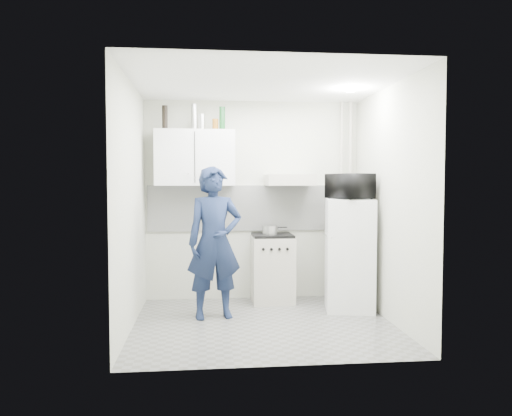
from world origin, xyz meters
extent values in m
plane|color=slate|center=(0.00, 0.00, 0.00)|extent=(2.80, 2.80, 0.00)
plane|color=white|center=(0.00, 0.00, 2.60)|extent=(2.80, 2.80, 0.00)
plane|color=beige|center=(0.00, 1.25, 1.30)|extent=(2.80, 0.00, 2.80)
plane|color=beige|center=(-1.40, 0.00, 1.30)|extent=(0.00, 2.60, 2.60)
plane|color=beige|center=(1.40, 0.00, 1.30)|extent=(0.00, 2.60, 2.60)
imported|color=#15203E|center=(-0.52, 0.32, 0.86)|extent=(0.69, 0.52, 1.72)
cube|color=#B9B3A4|center=(0.23, 1.00, 0.42)|extent=(0.53, 0.53, 0.84)
cube|color=white|center=(1.10, 0.50, 0.67)|extent=(0.64, 0.64, 1.34)
cube|color=black|center=(0.23, 1.00, 0.86)|extent=(0.51, 0.51, 0.03)
cylinder|color=silver|center=(0.20, 0.99, 0.93)|extent=(0.19, 0.19, 0.11)
imported|color=black|center=(1.10, 0.50, 1.49)|extent=(0.64, 0.52, 0.30)
cylinder|color=black|center=(-1.12, 1.07, 2.35)|extent=(0.07, 0.07, 0.30)
cylinder|color=silver|center=(-0.76, 1.07, 2.36)|extent=(0.07, 0.07, 0.33)
cylinder|color=silver|center=(-0.67, 1.07, 2.30)|extent=(0.08, 0.08, 0.20)
cylinder|color=brown|center=(-0.49, 1.07, 2.27)|extent=(0.08, 0.08, 0.14)
cylinder|color=#144C1E|center=(-0.40, 1.07, 2.35)|extent=(0.07, 0.07, 0.30)
cube|color=white|center=(-0.75, 1.07, 1.85)|extent=(1.00, 0.35, 0.70)
cube|color=#B9B3A4|center=(0.45, 1.00, 1.57)|extent=(0.60, 0.50, 0.14)
cube|color=white|center=(0.00, 1.24, 1.20)|extent=(2.74, 0.03, 0.60)
cylinder|color=#B9B3A4|center=(1.30, 1.17, 1.30)|extent=(0.05, 0.05, 2.60)
cylinder|color=#B9B3A4|center=(1.18, 1.17, 1.30)|extent=(0.04, 0.04, 2.60)
cylinder|color=white|center=(1.00, 0.20, 2.57)|extent=(0.10, 0.10, 0.02)
camera|label=1|loc=(-0.63, -5.31, 1.55)|focal=35.00mm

